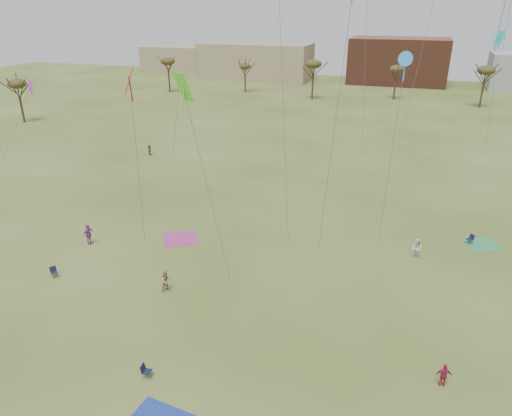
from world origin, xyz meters
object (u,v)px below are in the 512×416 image
(spectator_fore_a, at_px, (444,375))
(camp_chair_center, at_px, (147,374))
(camp_chair_left, at_px, (54,274))
(camp_chair_right, at_px, (470,241))
(radio_tower, at_px, (506,9))

(spectator_fore_a, relative_size, camp_chair_center, 1.76)
(camp_chair_left, distance_m, camp_chair_right, 36.27)
(camp_chair_right, bearing_deg, camp_chair_left, -106.74)
(spectator_fore_a, bearing_deg, radio_tower, -107.62)
(camp_chair_center, distance_m, radio_tower, 132.05)
(camp_chair_left, height_order, radio_tower, radio_tower)
(spectator_fore_a, distance_m, radio_tower, 124.20)
(camp_chair_left, height_order, camp_chair_center, same)
(radio_tower, bearing_deg, camp_chair_right, -97.16)
(camp_chair_center, bearing_deg, camp_chair_left, 54.84)
(spectator_fore_a, relative_size, camp_chair_left, 1.76)
(spectator_fore_a, distance_m, camp_chair_center, 17.12)
(camp_chair_center, relative_size, radio_tower, 0.02)
(spectator_fore_a, height_order, camp_chair_left, spectator_fore_a)
(camp_chair_center, relative_size, camp_chair_right, 1.00)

